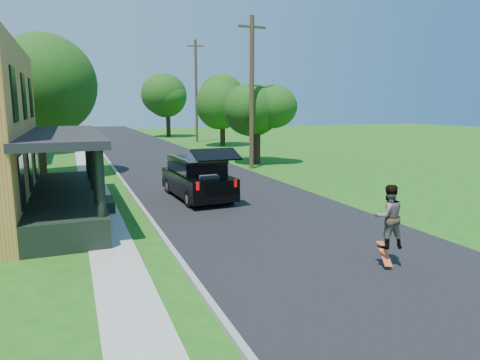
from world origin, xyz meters
name	(u,v)px	position (x,y,z in m)	size (l,w,h in m)	color
ground	(301,238)	(0.00, 0.00, 0.00)	(140.00, 140.00, 0.00)	#165B12
street	(167,162)	(0.00, 20.00, 0.00)	(8.00, 120.00, 0.02)	black
curb	(110,164)	(-4.05, 20.00, 0.00)	(0.15, 120.00, 0.12)	gray
sidewalk	(87,166)	(-5.60, 20.00, 0.00)	(1.30, 120.00, 0.03)	#96978F
black_suv	(198,178)	(-1.40, 6.77, 0.92)	(2.22, 5.26, 2.41)	black
skateboarder	(388,216)	(0.75, -3.00, 1.35)	(0.90, 0.76, 1.62)	black
skateboard	(384,255)	(0.75, -2.94, 0.32)	(0.37, 0.65, 0.51)	#CB3E11
tree_left_mid	(34,83)	(-8.29, 16.34, 5.36)	(7.32, 6.99, 8.39)	black
tree_left_far	(24,85)	(-9.96, 29.87, 5.83)	(6.14, 6.06, 9.02)	black
tree_right_near	(257,108)	(5.81, 16.70, 3.96)	(4.94, 4.59, 6.14)	black
tree_right_mid	(222,98)	(8.21, 31.01, 4.90)	(5.68, 5.39, 7.46)	black
tree_right_far	(167,94)	(5.78, 46.25, 5.73)	(7.50, 7.29, 8.99)	black
utility_pole_near	(252,92)	(4.50, 14.51, 4.99)	(1.84, 0.30, 9.67)	#3F2E1D
utility_pole_far	(196,90)	(7.00, 36.39, 5.84)	(1.78, 0.63, 11.36)	#3F2E1D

